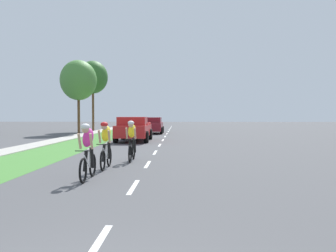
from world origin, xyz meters
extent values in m
plane|color=#4C4C4F|center=(0.00, 20.00, 0.00)|extent=(120.00, 120.00, 0.00)
cube|color=#478438|center=(-5.01, 20.00, 0.00)|extent=(2.96, 70.00, 0.01)
cube|color=#B2ADA3|center=(-7.23, 20.00, 0.00)|extent=(1.48, 70.00, 0.10)
cube|color=white|center=(0.00, 2.00, 0.00)|extent=(0.12, 1.80, 0.01)
cube|color=white|center=(0.00, 6.00, 0.00)|extent=(0.12, 1.80, 0.01)
cube|color=white|center=(0.00, 10.00, 0.00)|extent=(0.12, 1.80, 0.01)
cube|color=white|center=(0.00, 14.00, 0.00)|extent=(0.12, 1.80, 0.01)
cube|color=white|center=(0.00, 18.00, 0.00)|extent=(0.12, 1.80, 0.01)
cube|color=white|center=(0.00, 22.00, 0.00)|extent=(0.12, 1.80, 0.01)
cube|color=white|center=(0.00, 26.00, 0.00)|extent=(0.12, 1.80, 0.01)
cube|color=white|center=(0.00, 30.00, 0.00)|extent=(0.12, 1.80, 0.01)
cube|color=white|center=(0.00, 34.00, 0.00)|extent=(0.12, 1.80, 0.01)
cube|color=white|center=(0.00, 38.00, 0.00)|extent=(0.12, 1.80, 0.01)
cube|color=white|center=(0.00, 42.00, 0.00)|extent=(0.12, 1.80, 0.01)
cube|color=white|center=(0.00, 46.00, 0.00)|extent=(0.12, 1.80, 0.01)
cube|color=white|center=(0.00, 50.00, 0.00)|extent=(0.12, 1.80, 0.01)
torus|color=black|center=(-1.39, 7.46, 0.34)|extent=(0.06, 0.68, 0.68)
torus|color=black|center=(-1.39, 6.42, 0.34)|extent=(0.06, 0.68, 0.68)
cylinder|color=silver|center=(-1.39, 6.84, 0.52)|extent=(0.04, 0.59, 0.43)
cylinder|color=silver|center=(-1.39, 7.12, 0.62)|extent=(0.04, 0.04, 0.55)
cylinder|color=silver|center=(-1.39, 6.89, 0.85)|extent=(0.03, 0.55, 0.03)
cylinder|color=black|center=(-1.39, 6.44, 0.86)|extent=(0.42, 0.02, 0.02)
ellipsoid|color=#CC2D8C|center=(-1.39, 6.96, 1.18)|extent=(0.30, 0.54, 0.63)
sphere|color=tan|center=(-1.39, 6.68, 1.42)|extent=(0.20, 0.20, 0.20)
ellipsoid|color=white|center=(-1.39, 6.68, 1.50)|extent=(0.24, 0.28, 0.16)
cylinder|color=tan|center=(-1.55, 6.68, 1.10)|extent=(0.07, 0.26, 0.45)
cylinder|color=tan|center=(-1.23, 6.68, 1.10)|extent=(0.07, 0.26, 0.45)
cylinder|color=black|center=(-1.49, 7.04, 0.52)|extent=(0.10, 0.30, 0.60)
cylinder|color=black|center=(-1.29, 6.99, 0.62)|extent=(0.10, 0.25, 0.61)
torus|color=black|center=(-1.30, 9.47, 0.34)|extent=(0.06, 0.68, 0.68)
torus|color=black|center=(-1.30, 8.43, 0.34)|extent=(0.06, 0.68, 0.68)
cylinder|color=silver|center=(-1.30, 8.85, 0.52)|extent=(0.04, 0.59, 0.43)
cylinder|color=silver|center=(-1.30, 9.13, 0.62)|extent=(0.04, 0.04, 0.55)
cylinder|color=silver|center=(-1.30, 8.90, 0.85)|extent=(0.03, 0.55, 0.03)
cylinder|color=black|center=(-1.30, 8.45, 0.86)|extent=(0.42, 0.02, 0.02)
ellipsoid|color=yellow|center=(-1.30, 8.97, 1.18)|extent=(0.30, 0.54, 0.63)
sphere|color=tan|center=(-1.30, 8.69, 1.42)|extent=(0.20, 0.20, 0.20)
ellipsoid|color=red|center=(-1.30, 8.69, 1.50)|extent=(0.24, 0.28, 0.16)
cylinder|color=tan|center=(-1.46, 8.69, 1.10)|extent=(0.07, 0.26, 0.45)
cylinder|color=tan|center=(-1.14, 8.69, 1.10)|extent=(0.07, 0.26, 0.45)
cylinder|color=black|center=(-1.40, 9.05, 0.52)|extent=(0.10, 0.30, 0.60)
cylinder|color=black|center=(-1.20, 9.00, 0.62)|extent=(0.10, 0.25, 0.61)
torus|color=black|center=(-0.69, 11.42, 0.34)|extent=(0.06, 0.68, 0.68)
torus|color=black|center=(-0.69, 10.38, 0.34)|extent=(0.06, 0.68, 0.68)
cylinder|color=black|center=(-0.69, 10.80, 0.52)|extent=(0.04, 0.59, 0.43)
cylinder|color=black|center=(-0.69, 11.08, 0.62)|extent=(0.04, 0.04, 0.55)
cylinder|color=black|center=(-0.69, 10.85, 0.85)|extent=(0.03, 0.55, 0.03)
cylinder|color=black|center=(-0.69, 10.40, 0.86)|extent=(0.42, 0.02, 0.02)
ellipsoid|color=yellow|center=(-0.69, 10.92, 1.18)|extent=(0.30, 0.54, 0.63)
sphere|color=tan|center=(-0.69, 10.64, 1.42)|extent=(0.20, 0.20, 0.20)
ellipsoid|color=white|center=(-0.69, 10.64, 1.50)|extent=(0.24, 0.28, 0.16)
cylinder|color=tan|center=(-0.85, 10.64, 1.10)|extent=(0.07, 0.26, 0.45)
cylinder|color=tan|center=(-0.53, 10.64, 1.10)|extent=(0.07, 0.26, 0.45)
cylinder|color=black|center=(-0.79, 11.00, 0.52)|extent=(0.10, 0.30, 0.60)
cylinder|color=black|center=(-0.59, 10.95, 0.62)|extent=(0.10, 0.25, 0.61)
cube|color=red|center=(-1.92, 21.10, 0.72)|extent=(1.96, 5.10, 0.76)
cube|color=red|center=(-1.92, 20.33, 1.32)|extent=(1.80, 1.78, 0.64)
cube|color=#1E2833|center=(-1.92, 19.62, 1.30)|extent=(1.67, 0.08, 0.52)
cube|color=red|center=(-2.82, 22.12, 1.02)|extent=(0.08, 2.80, 0.40)
cube|color=red|center=(-1.01, 22.12, 1.02)|extent=(0.08, 2.80, 0.40)
cube|color=red|center=(-1.92, 23.61, 1.02)|extent=(1.80, 0.08, 0.40)
cylinder|color=black|center=(-2.90, 19.57, 0.38)|extent=(0.26, 0.76, 0.76)
cylinder|color=black|center=(-0.94, 19.57, 0.38)|extent=(0.26, 0.76, 0.76)
cylinder|color=black|center=(-2.90, 22.63, 0.38)|extent=(0.26, 0.76, 0.76)
cylinder|color=black|center=(-0.94, 22.63, 0.38)|extent=(0.26, 0.76, 0.76)
cube|color=maroon|center=(-1.35, 30.53, 0.64)|extent=(1.76, 4.30, 0.76)
cube|color=maroon|center=(-1.35, 30.68, 1.26)|extent=(1.55, 2.24, 0.52)
cube|color=#1E2833|center=(-1.35, 29.71, 1.24)|extent=(1.44, 0.08, 0.44)
cylinder|color=black|center=(-2.23, 29.20, 0.32)|extent=(0.22, 0.64, 0.64)
cylinder|color=black|center=(-0.47, 29.20, 0.32)|extent=(0.22, 0.64, 0.64)
cylinder|color=black|center=(-2.23, 31.86, 0.32)|extent=(0.22, 0.64, 0.64)
cylinder|color=black|center=(-0.47, 31.86, 0.32)|extent=(0.22, 0.64, 0.64)
cylinder|color=brown|center=(-8.16, 29.76, 1.80)|extent=(0.24, 0.24, 3.61)
ellipsoid|color=#478438|center=(-8.16, 29.76, 4.95)|extent=(3.35, 3.35, 3.69)
cylinder|color=brown|center=(-8.08, 34.93, 2.25)|extent=(0.24, 0.24, 4.49)
ellipsoid|color=#2D6026|center=(-8.08, 34.93, 5.76)|extent=(3.16, 3.16, 3.48)
camera|label=1|loc=(1.15, -2.85, 1.84)|focal=38.03mm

